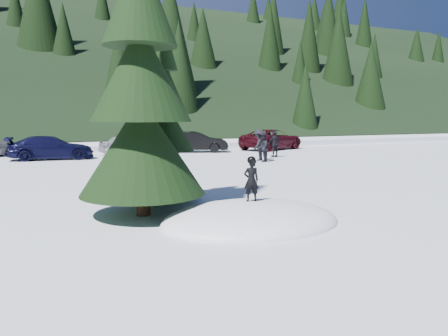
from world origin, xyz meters
name	(u,v)px	position (x,y,z in m)	size (l,w,h in m)	color
ground	(251,222)	(0.00, 0.00, 0.00)	(200.00, 200.00, 0.00)	white
snow_mound	(251,222)	(0.00, 0.00, 0.00)	(4.48, 3.52, 0.96)	white
forest_hillside	(63,40)	(0.00, 54.00, 12.50)	(200.00, 60.00, 25.00)	black
spruce_tall	(141,86)	(-2.20, 1.80, 3.32)	(3.20, 3.20, 8.60)	black
spruce_short	(164,132)	(-1.20, 3.20, 2.10)	(2.20, 2.20, 5.37)	black
child_skier	(251,180)	(0.09, 0.16, 1.00)	(0.38, 0.25, 1.04)	black
adult_0	(263,147)	(7.02, 12.01, 0.80)	(0.78, 0.61, 1.61)	black
adult_1	(275,144)	(9.04, 14.09, 0.81)	(0.95, 0.40, 1.63)	black
adult_2	(259,145)	(7.18, 12.72, 0.89)	(1.15, 0.66, 1.78)	black
car_3	(51,148)	(-3.68, 18.21, 0.69)	(1.94, 4.77, 1.38)	black
car_4	(129,145)	(1.21, 19.65, 0.66)	(1.56, 3.87, 1.32)	#95979D
car_5	(196,142)	(5.89, 19.56, 0.73)	(1.54, 4.40, 1.45)	black
car_6	(272,139)	(11.98, 19.51, 0.76)	(2.53, 5.50, 1.53)	#380A12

